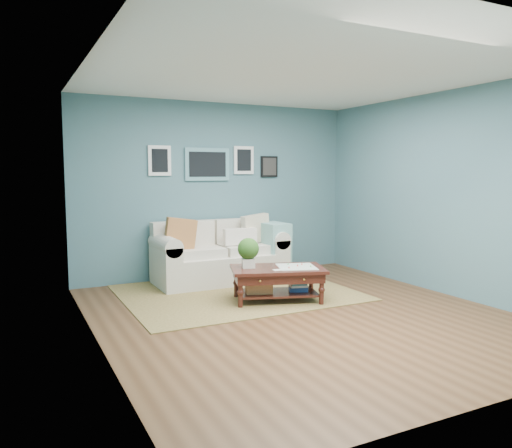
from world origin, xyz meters
TOP-DOWN VIEW (x-y plane):
  - room_shell at (-0.00, 0.06)m, footprint 5.00×5.02m
  - area_rug at (-0.24, 1.27)m, footprint 3.00×2.40m
  - loveseat at (-0.10, 2.03)m, footprint 1.96×0.89m
  - coffee_table at (-0.01, 0.67)m, footprint 1.31×1.01m

SIDE VIEW (x-z plane):
  - area_rug at x=-0.24m, z-range 0.00..0.01m
  - coffee_table at x=-0.01m, z-range -0.05..0.76m
  - loveseat at x=-0.10m, z-range -0.09..0.91m
  - room_shell at x=0.00m, z-range 0.01..2.71m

